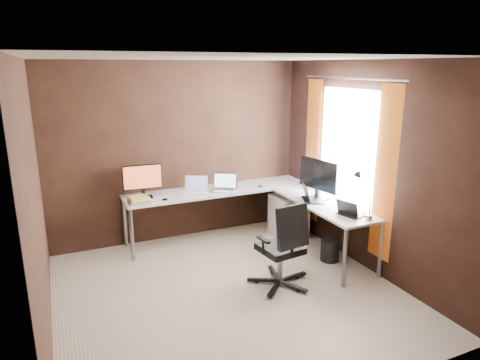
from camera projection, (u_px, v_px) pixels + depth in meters
name	position (u px, v px, depth m)	size (l,w,h in m)	color
room	(255.00, 176.00, 4.60)	(3.60, 3.60, 2.50)	beige
desk	(256.00, 199.00, 5.81)	(2.65, 2.25, 0.73)	white
drawer_pedestal	(288.00, 216.00, 6.24)	(0.42, 0.50, 0.60)	white
monitor_left	(143.00, 179.00, 5.62)	(0.51, 0.16, 0.45)	black
monitor_right	(318.00, 177.00, 5.55)	(0.20, 0.65, 0.53)	black
laptop_white	(196.00, 189.00, 5.92)	(0.39, 0.36, 0.22)	white
laptop_silver	(224.00, 187.00, 6.00)	(0.43, 0.41, 0.23)	silver
laptop_black_big	(310.00, 197.00, 5.54)	(0.35, 0.41, 0.23)	black
laptop_black_small	(349.00, 212.00, 4.99)	(0.27, 0.33, 0.19)	black
book_stack	(139.00, 200.00, 5.46)	(0.28, 0.24, 0.08)	tan
mouse_left	(165.00, 199.00, 5.55)	(0.08, 0.05, 0.03)	black
mouse_corner	(261.00, 186.00, 6.16)	(0.08, 0.05, 0.03)	black
desk_lamp	(363.00, 189.00, 4.80)	(0.19, 0.22, 0.56)	slate
office_chair	(282.00, 262.00, 4.81)	(0.56, 0.56, 1.00)	black
wastebasket	(330.00, 250.00, 5.48)	(0.24, 0.24, 0.28)	black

